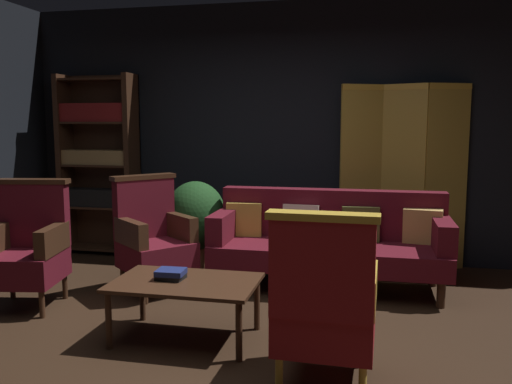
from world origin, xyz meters
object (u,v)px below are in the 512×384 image
Objects in this scene: book_black_cloth at (171,277)px; armchair_gilt_accent at (325,303)px; armchair_wing_left at (153,237)px; folding_screen at (403,174)px; armchair_wing_right at (28,247)px; coffee_table at (186,287)px; bookshelf at (99,161)px; book_navy_cloth at (171,272)px; potted_plant at (196,219)px; velvet_couch at (329,238)px.

armchair_gilt_accent is at bearing -23.12° from book_black_cloth.
folding_screen is at bearing 30.02° from armchair_wing_left.
armchair_wing_right is at bearing 164.85° from book_black_cloth.
coffee_table is at bearing -124.57° from folding_screen.
book_black_cloth is at bearing -60.57° from armchair_wing_left.
book_navy_cloth is at bearing -51.87° from bookshelf.
armchair_wing_right reaches higher than potted_plant.
armchair_wing_right is 5.38× the size of book_navy_cloth.
coffee_table is at bearing -73.59° from potted_plant.
potted_plant is (1.01, 1.33, 0.04)m from armchair_wing_right.
velvet_couch is 11.57× the size of book_black_cloth.
book_navy_cloth is at bearing 172.50° from coffee_table.
potted_plant is at bearing 102.98° from book_black_cloth.
book_black_cloth is at bearing 156.88° from armchair_gilt_accent.
armchair_wing_left is at bearing 34.39° from armchair_wing_right.
coffee_table is at bearing -7.50° from book_black_cloth.
coffee_table is 1.09× the size of potted_plant.
armchair_wing_left reaches higher than velvet_couch.
armchair_wing_right reaches higher than book_navy_cloth.
armchair_wing_left is 1.11m from book_navy_cloth.
bookshelf reaches higher than armchair_wing_left.
bookshelf is 1.78m from armchair_wing_left.
armchair_wing_left reaches higher than coffee_table.
folding_screen is 2.61m from armchair_wing_left.
coffee_table is 0.96× the size of armchair_gilt_accent.
velvet_couch is (-0.68, -0.81, -0.53)m from folding_screen.
velvet_couch is at bearing 55.42° from book_navy_cloth.
bookshelf is at bearing 129.73° from coffee_table.
bookshelf is 1.97× the size of armchair_wing_right.
potted_plant is 1.75m from book_navy_cloth.
armchair_gilt_accent reaches higher than potted_plant.
bookshelf is 10.61× the size of book_navy_cloth.
armchair_gilt_accent is 1.21m from book_navy_cloth.
armchair_wing_left is at bearing -46.15° from bookshelf.
armchair_gilt_accent reaches higher than book_navy_cloth.
bookshelf is 1.97× the size of armchair_wing_left.
velvet_couch is 2.04× the size of armchair_wing_left.
coffee_table is at bearing -14.59° from armchair_wing_right.
potted_plant reaches higher than book_black_cloth.
armchair_gilt_accent is 5.38× the size of book_navy_cloth.
bookshelf reaches higher than book_black_cloth.
book_black_cloth is at bearing -15.15° from armchair_wing_right.
book_navy_cloth is at bearing -126.66° from folding_screen.
bookshelf is 2.05× the size of coffee_table.
velvet_couch is at bearing -130.10° from folding_screen.
folding_screen is 2.85m from book_black_cloth.
potted_plant is (-2.06, -0.54, -0.46)m from folding_screen.
armchair_wing_right is at bearing 165.41° from coffee_table.
armchair_wing_left is (-1.66, 1.44, 0.00)m from armchair_gilt_accent.
armchair_wing_right is at bearing -148.72° from folding_screen.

